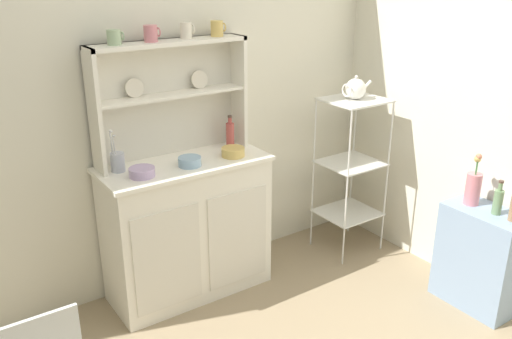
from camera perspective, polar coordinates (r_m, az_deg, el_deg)
The scene contains 17 objects.
wall_back at distance 3.36m, azimuth -10.51°, elevation 7.72°, with size 3.84×0.05×2.50m, color silver.
hutch_cabinet at distance 3.43m, azimuth -7.22°, elevation -6.00°, with size 1.03×0.45×0.89m.
hutch_shelf_unit at distance 3.29m, azimuth -9.22°, elevation 8.26°, with size 0.96×0.18×0.70m.
bakers_rack at distance 3.89m, azimuth 9.95°, elevation 1.12°, with size 0.41×0.37×1.13m.
side_shelf_blue at distance 3.61m, azimuth 22.51°, elevation -8.59°, with size 0.28×0.48×0.63m, color #849EBC.
cup_sage_0 at distance 3.07m, azimuth -14.67°, elevation 13.29°, with size 0.09×0.08×0.08m.
cup_rose_1 at distance 3.15m, azimuth -10.99°, elevation 13.86°, with size 0.09×0.08×0.09m.
cup_cream_2 at distance 3.24m, azimuth -7.34°, elevation 14.29°, with size 0.08×0.07×0.09m.
cup_gold_3 at distance 3.34m, azimuth -4.11°, elevation 14.57°, with size 0.09×0.07×0.09m.
bowl_mixing_large at distance 3.07m, azimuth -11.90°, elevation -0.27°, with size 0.14×0.14×0.05m, color #B79ECC.
bowl_floral_medium at distance 3.19m, azimuth -6.98°, elevation 0.84°, with size 0.14×0.14×0.05m, color #8EB2D1.
bowl_cream_small at distance 3.33m, azimuth -2.43°, elevation 1.86°, with size 0.14×0.14×0.05m, color #DBB760.
jam_bottle at distance 3.48m, azimuth -2.73°, elevation 3.73°, with size 0.05×0.05×0.21m.
utensil_jar at distance 3.17m, azimuth -14.36°, elevation 0.83°, with size 0.08×0.08×0.25m.
porcelain_teapot at distance 3.75m, azimuth 10.42°, elevation 8.34°, with size 0.23×0.14×0.16m.
flower_vase at distance 3.49m, azimuth 21.88°, elevation -1.63°, with size 0.09×0.09×0.33m.
oil_bottle at distance 3.42m, azimuth 24.09°, elevation -3.03°, with size 0.05×0.05×0.21m.
Camera 1 is at (-1.32, -1.38, 2.00)m, focal length 38.06 mm.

